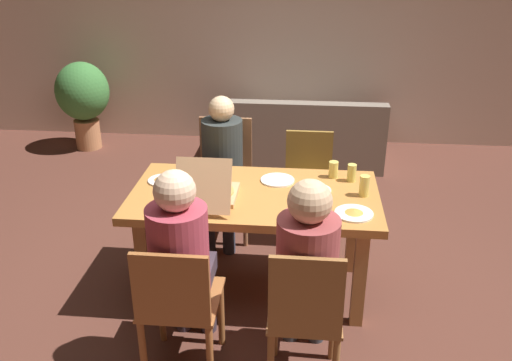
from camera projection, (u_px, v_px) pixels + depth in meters
ground_plane at (255, 288)px, 3.93m from camera, size 20.00×20.00×0.00m
back_wall at (282, 31)px, 6.32m from camera, size 7.57×0.12×2.61m
dining_table at (255, 206)px, 3.66m from camera, size 1.64×0.88×0.76m
chair_0 at (225, 171)px, 4.51m from camera, size 0.45×0.40×0.97m
person_0 at (222, 159)px, 4.31m from camera, size 0.32×0.50×1.20m
chair_1 at (178, 304)px, 2.96m from camera, size 0.43×0.45×0.88m
person_1 at (181, 253)px, 2.99m from camera, size 0.33×0.53×1.25m
chair_2 at (305, 315)px, 2.85m from camera, size 0.39×0.41×0.93m
person_2 at (307, 264)px, 2.90m from camera, size 0.32×0.55×1.25m
chair_3 at (308, 180)px, 4.48m from camera, size 0.40×0.39×0.87m
pizza_box_0 at (210, 192)px, 3.51m from camera, size 0.34×0.49×0.34m
plate_0 at (163, 180)px, 3.78m from camera, size 0.21×0.21×0.03m
plate_1 at (354, 213)px, 3.34m from camera, size 0.24×0.24×0.03m
plate_2 at (315, 190)px, 3.64m from camera, size 0.21×0.21×0.03m
plate_3 at (277, 180)px, 3.79m from camera, size 0.23×0.23×0.01m
drinking_glass_0 at (333, 170)px, 3.82m from camera, size 0.07×0.07×0.12m
drinking_glass_1 at (364, 186)px, 3.55m from camera, size 0.06×0.06×0.14m
drinking_glass_2 at (352, 173)px, 3.76m from camera, size 0.06×0.06×0.12m
couch at (302, 138)px, 6.03m from camera, size 1.75×0.84×0.76m
potted_plant at (83, 96)px, 6.26m from camera, size 0.60×0.60×1.02m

